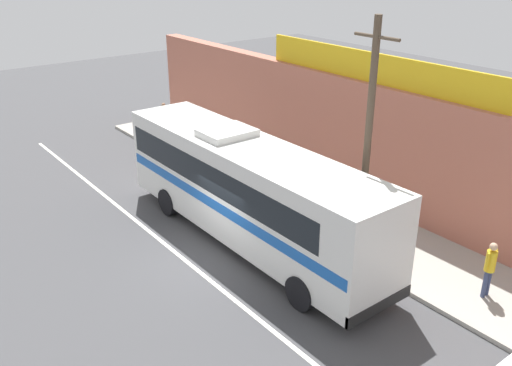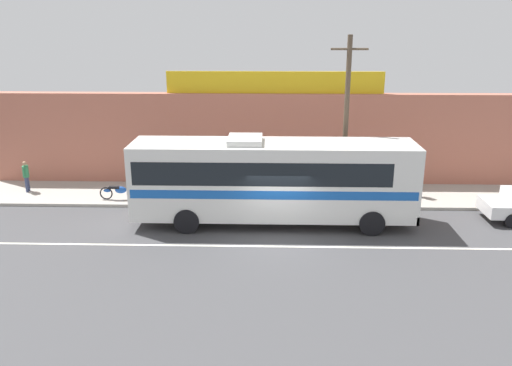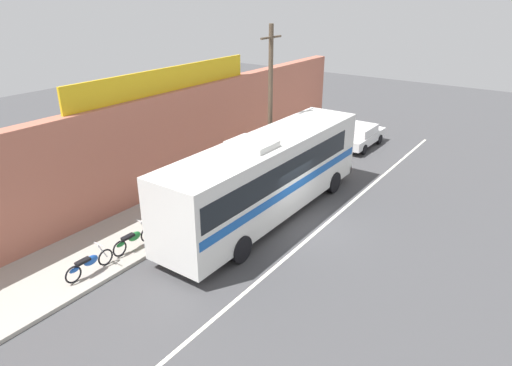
{
  "view_description": "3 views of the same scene",
  "coord_description": "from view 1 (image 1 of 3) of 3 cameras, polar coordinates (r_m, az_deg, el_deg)",
  "views": [
    {
      "loc": [
        13.32,
        -8.5,
        9.56
      ],
      "look_at": [
        -0.61,
        2.28,
        1.89
      ],
      "focal_mm": 38.75,
      "sensor_mm": 36.0,
      "label": 1
    },
    {
      "loc": [
        -0.33,
        -19.24,
        8.37
      ],
      "look_at": [
        -0.91,
        1.44,
        1.87
      ],
      "focal_mm": 36.51,
      "sensor_mm": 36.0,
      "label": 2
    },
    {
      "loc": [
        -14.85,
        -8.13,
        9.19
      ],
      "look_at": [
        -0.45,
        2.08,
        1.57
      ],
      "focal_mm": 31.54,
      "sensor_mm": 36.0,
      "label": 3
    }
  ],
  "objects": [
    {
      "name": "ground_plane",
      "position": [
        18.47,
        -4.5,
        -7.72
      ],
      "size": [
        70.0,
        70.0,
        0.0
      ],
      "primitive_type": "plane",
      "color": "#444447"
    },
    {
      "name": "sidewalk_slab",
      "position": [
        21.34,
        7.22,
        -3.07
      ],
      "size": [
        30.0,
        3.6,
        0.14
      ],
      "primitive_type": "cube",
      "color": "#A8A399",
      "rests_on": "ground_plane"
    },
    {
      "name": "storefront_facade",
      "position": [
        21.91,
        11.55,
        3.97
      ],
      "size": [
        30.0,
        0.7,
        4.8
      ],
      "primitive_type": "cube",
      "color": "#B26651",
      "rests_on": "ground_plane"
    },
    {
      "name": "storefront_billboard",
      "position": [
        21.2,
        11.97,
        11.59
      ],
      "size": [
        11.01,
        0.12,
        1.1
      ],
      "primitive_type": "cube",
      "color": "gold",
      "rests_on": "storefront_facade"
    },
    {
      "name": "road_center_stripe",
      "position": [
        18.11,
        -6.62,
        -8.48
      ],
      "size": [
        30.0,
        0.14,
        0.01
      ],
      "primitive_type": "cube",
      "color": "silver",
      "rests_on": "ground_plane"
    },
    {
      "name": "intercity_bus",
      "position": [
        18.53,
        -0.97,
        -0.32
      ],
      "size": [
        11.78,
        2.64,
        3.78
      ],
      "color": "silver",
      "rests_on": "ground_plane"
    },
    {
      "name": "utility_pole",
      "position": [
        16.87,
        11.46,
        4.15
      ],
      "size": [
        1.6,
        0.22,
        7.64
      ],
      "color": "brown",
      "rests_on": "sidewalk_slab"
    },
    {
      "name": "motorcycle_green",
      "position": [
        24.44,
        -3.67,
        1.9
      ],
      "size": [
        1.93,
        0.56,
        0.94
      ],
      "color": "black",
      "rests_on": "sidewalk_slab"
    },
    {
      "name": "motorcycle_black",
      "position": [
        25.97,
        -6.23,
        3.13
      ],
      "size": [
        1.92,
        0.56,
        0.94
      ],
      "color": "black",
      "rests_on": "sidewalk_slab"
    },
    {
      "name": "pedestrian_far_left",
      "position": [
        30.4,
        -9.46,
        6.95
      ],
      "size": [
        0.3,
        0.48,
        1.57
      ],
      "color": "navy",
      "rests_on": "sidewalk_slab"
    },
    {
      "name": "pedestrian_near_shop",
      "position": [
        17.17,
        23.0,
        -7.84
      ],
      "size": [
        0.3,
        0.48,
        1.74
      ],
      "color": "navy",
      "rests_on": "sidewalk_slab"
    }
  ]
}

